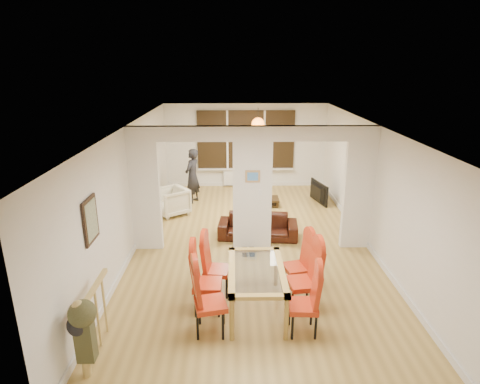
{
  "coord_description": "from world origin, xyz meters",
  "views": [
    {
      "loc": [
        -0.38,
        -7.85,
        3.79
      ],
      "look_at": [
        -0.24,
        0.6,
        1.04
      ],
      "focal_mm": 30.0,
      "sensor_mm": 36.0,
      "label": 1
    }
  ],
  "objects_px": {
    "dining_chair_la": "(210,299)",
    "dining_chair_ra": "(303,301)",
    "sofa": "(258,226)",
    "coffee_table": "(261,202)",
    "television": "(316,192)",
    "person": "(192,176)",
    "dining_chair_lb": "(207,280)",
    "armchair": "(171,201)",
    "bowl": "(255,198)",
    "dining_chair_rc": "(297,264)",
    "dining_table": "(256,290)",
    "dining_chair_lc": "(217,266)",
    "bottle": "(262,194)",
    "dining_chair_rb": "(303,278)"
  },
  "relations": [
    {
      "from": "dining_chair_la",
      "to": "dining_chair_ra",
      "type": "relative_size",
      "value": 1.07
    },
    {
      "from": "sofa",
      "to": "coffee_table",
      "type": "height_order",
      "value": "sofa"
    },
    {
      "from": "television",
      "to": "coffee_table",
      "type": "distance_m",
      "value": 1.59
    },
    {
      "from": "person",
      "to": "dining_chair_lb",
      "type": "bearing_deg",
      "value": 31.3
    },
    {
      "from": "armchair",
      "to": "coffee_table",
      "type": "bearing_deg",
      "value": 68.77
    },
    {
      "from": "armchair",
      "to": "television",
      "type": "relative_size",
      "value": 0.76
    },
    {
      "from": "sofa",
      "to": "bowl",
      "type": "xyz_separation_m",
      "value": [
        0.03,
        2.01,
        -0.01
      ]
    },
    {
      "from": "dining_chair_rc",
      "to": "sofa",
      "type": "xyz_separation_m",
      "value": [
        -0.53,
        2.25,
        -0.26
      ]
    },
    {
      "from": "dining_chair_ra",
      "to": "armchair",
      "type": "relative_size",
      "value": 1.33
    },
    {
      "from": "dining_table",
      "to": "person",
      "type": "xyz_separation_m",
      "value": [
        -1.5,
        5.24,
        0.4
      ]
    },
    {
      "from": "television",
      "to": "bowl",
      "type": "relative_size",
      "value": 5.19
    },
    {
      "from": "dining_chair_lc",
      "to": "armchair",
      "type": "height_order",
      "value": "dining_chair_lc"
    },
    {
      "from": "television",
      "to": "dining_chair_lc",
      "type": "bearing_deg",
      "value": 136.44
    },
    {
      "from": "armchair",
      "to": "bottle",
      "type": "relative_size",
      "value": 3.0
    },
    {
      "from": "person",
      "to": "dining_chair_ra",
      "type": "bearing_deg",
      "value": 43.62
    },
    {
      "from": "dining_chair_ra",
      "to": "sofa",
      "type": "bearing_deg",
      "value": 100.79
    },
    {
      "from": "sofa",
      "to": "person",
      "type": "xyz_separation_m",
      "value": [
        -1.69,
        2.42,
        0.51
      ]
    },
    {
      "from": "dining_table",
      "to": "sofa",
      "type": "xyz_separation_m",
      "value": [
        0.19,
        2.81,
        -0.11
      ]
    },
    {
      "from": "dining_chair_rc",
      "to": "sofa",
      "type": "bearing_deg",
      "value": 88.55
    },
    {
      "from": "dining_table",
      "to": "bowl",
      "type": "xyz_separation_m",
      "value": [
        0.22,
        4.83,
        -0.11
      ]
    },
    {
      "from": "dining_chair_lc",
      "to": "bowl",
      "type": "bearing_deg",
      "value": 87.61
    },
    {
      "from": "armchair",
      "to": "television",
      "type": "height_order",
      "value": "armchair"
    },
    {
      "from": "armchair",
      "to": "bowl",
      "type": "distance_m",
      "value": 2.26
    },
    {
      "from": "dining_table",
      "to": "sofa",
      "type": "height_order",
      "value": "dining_table"
    },
    {
      "from": "television",
      "to": "dining_chair_lb",
      "type": "bearing_deg",
      "value": 137.76
    },
    {
      "from": "dining_chair_la",
      "to": "dining_chair_ra",
      "type": "xyz_separation_m",
      "value": [
        1.33,
        -0.03,
        -0.03
      ]
    },
    {
      "from": "dining_chair_rc",
      "to": "television",
      "type": "distance_m",
      "value": 4.76
    },
    {
      "from": "bowl",
      "to": "dining_chair_lc",
      "type": "bearing_deg",
      "value": -101.3
    },
    {
      "from": "dining_chair_lc",
      "to": "dining_chair_ra",
      "type": "bearing_deg",
      "value": -30.62
    },
    {
      "from": "dining_table",
      "to": "dining_chair_rb",
      "type": "height_order",
      "value": "dining_chair_rb"
    },
    {
      "from": "dining_chair_lb",
      "to": "bottle",
      "type": "relative_size",
      "value": 4.25
    },
    {
      "from": "dining_table",
      "to": "person",
      "type": "distance_m",
      "value": 5.46
    },
    {
      "from": "dining_chair_ra",
      "to": "dining_chair_rb",
      "type": "xyz_separation_m",
      "value": [
        0.09,
        0.56,
        0.05
      ]
    },
    {
      "from": "dining_chair_lc",
      "to": "dining_chair_rc",
      "type": "xyz_separation_m",
      "value": [
        1.37,
        0.07,
        -0.0
      ]
    },
    {
      "from": "dining_chair_lb",
      "to": "armchair",
      "type": "xyz_separation_m",
      "value": [
        -1.2,
        4.29,
        -0.2
      ]
    },
    {
      "from": "armchair",
      "to": "bottle",
      "type": "bearing_deg",
      "value": 67.61
    },
    {
      "from": "dining_chair_la",
      "to": "coffee_table",
      "type": "height_order",
      "value": "dining_chair_la"
    },
    {
      "from": "dining_chair_rc",
      "to": "coffee_table",
      "type": "xyz_separation_m",
      "value": [
        -0.33,
        4.33,
        -0.4
      ]
    },
    {
      "from": "bottle",
      "to": "dining_table",
      "type": "bearing_deg",
      "value": -94.92
    },
    {
      "from": "dining_chair_ra",
      "to": "armchair",
      "type": "distance_m",
      "value": 5.51
    },
    {
      "from": "bottle",
      "to": "bowl",
      "type": "xyz_separation_m",
      "value": [
        -0.19,
        -0.02,
        -0.11
      ]
    },
    {
      "from": "sofa",
      "to": "person",
      "type": "distance_m",
      "value": 3.0
    },
    {
      "from": "sofa",
      "to": "dining_chair_lc",
      "type": "bearing_deg",
      "value": -104.69
    },
    {
      "from": "dining_chair_lc",
      "to": "bottle",
      "type": "distance_m",
      "value": 4.48
    },
    {
      "from": "dining_chair_rc",
      "to": "coffee_table",
      "type": "relative_size",
      "value": 1.05
    },
    {
      "from": "person",
      "to": "television",
      "type": "relative_size",
      "value": 1.51
    },
    {
      "from": "dining_chair_rc",
      "to": "coffee_table",
      "type": "distance_m",
      "value": 4.36
    },
    {
      "from": "sofa",
      "to": "bottle",
      "type": "relative_size",
      "value": 6.82
    },
    {
      "from": "dining_chair_lc",
      "to": "bottle",
      "type": "relative_size",
      "value": 4.01
    },
    {
      "from": "dining_chair_lb",
      "to": "bottle",
      "type": "height_order",
      "value": "dining_chair_lb"
    }
  ]
}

